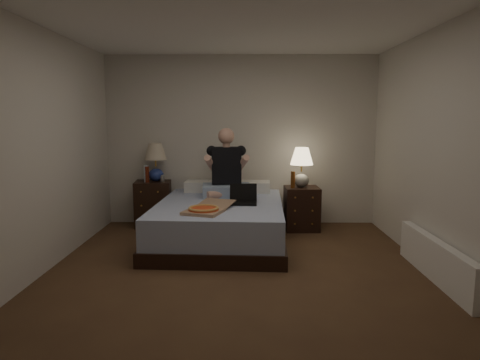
{
  "coord_description": "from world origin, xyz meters",
  "views": [
    {
      "loc": [
        0.05,
        -4.14,
        1.57
      ],
      "look_at": [
        0.0,
        0.9,
        0.85
      ],
      "focal_mm": 32.0,
      "sensor_mm": 36.0,
      "label": 1
    }
  ],
  "objects_px": {
    "person": "(226,162)",
    "radiator": "(436,260)",
    "laptop": "(243,195)",
    "nightstand_right": "(302,208)",
    "bed": "(220,222)",
    "beer_bottle_right": "(293,180)",
    "soda_can": "(162,178)",
    "water_bottle": "(146,174)",
    "pizza_box": "(204,210)",
    "lamp_right": "(301,167)",
    "lamp_left": "(156,162)",
    "nightstand_left": "(153,203)",
    "beer_bottle_left": "(147,174)"
  },
  "relations": [
    {
      "from": "person",
      "to": "radiator",
      "type": "height_order",
      "value": "person"
    },
    {
      "from": "laptop",
      "to": "nightstand_right",
      "type": "bearing_deg",
      "value": 43.54
    },
    {
      "from": "bed",
      "to": "beer_bottle_right",
      "type": "height_order",
      "value": "beer_bottle_right"
    },
    {
      "from": "bed",
      "to": "laptop",
      "type": "height_order",
      "value": "laptop"
    },
    {
      "from": "person",
      "to": "soda_can",
      "type": "bearing_deg",
      "value": 153.73
    },
    {
      "from": "water_bottle",
      "to": "soda_can",
      "type": "distance_m",
      "value": 0.24
    },
    {
      "from": "bed",
      "to": "laptop",
      "type": "xyz_separation_m",
      "value": [
        0.29,
        -0.12,
        0.38
      ]
    },
    {
      "from": "bed",
      "to": "pizza_box",
      "type": "distance_m",
      "value": 0.72
    },
    {
      "from": "water_bottle",
      "to": "radiator",
      "type": "xyz_separation_m",
      "value": [
        3.3,
        -2.05,
        -0.59
      ]
    },
    {
      "from": "lamp_right",
      "to": "water_bottle",
      "type": "height_order",
      "value": "lamp_right"
    },
    {
      "from": "pizza_box",
      "to": "radiator",
      "type": "distance_m",
      "value": 2.45
    },
    {
      "from": "lamp_left",
      "to": "person",
      "type": "distance_m",
      "value": 1.13
    },
    {
      "from": "nightstand_left",
      "to": "pizza_box",
      "type": "height_order",
      "value": "nightstand_left"
    },
    {
      "from": "water_bottle",
      "to": "beer_bottle_right",
      "type": "distance_m",
      "value": 2.11
    },
    {
      "from": "lamp_left",
      "to": "pizza_box",
      "type": "xyz_separation_m",
      "value": [
        0.84,
        -1.48,
        -0.38
      ]
    },
    {
      "from": "lamp_left",
      "to": "nightstand_right",
      "type": "bearing_deg",
      "value": -5.86
    },
    {
      "from": "bed",
      "to": "nightstand_left",
      "type": "relative_size",
      "value": 3.13
    },
    {
      "from": "lamp_right",
      "to": "water_bottle",
      "type": "bearing_deg",
      "value": 176.81
    },
    {
      "from": "nightstand_left",
      "to": "soda_can",
      "type": "bearing_deg",
      "value": -19.23
    },
    {
      "from": "beer_bottle_right",
      "to": "pizza_box",
      "type": "xyz_separation_m",
      "value": [
        -1.14,
        -1.21,
        -0.17
      ]
    },
    {
      "from": "lamp_left",
      "to": "pizza_box",
      "type": "height_order",
      "value": "lamp_left"
    },
    {
      "from": "nightstand_left",
      "to": "water_bottle",
      "type": "bearing_deg",
      "value": -136.38
    },
    {
      "from": "lamp_right",
      "to": "person",
      "type": "distance_m",
      "value": 1.07
    },
    {
      "from": "water_bottle",
      "to": "person",
      "type": "xyz_separation_m",
      "value": [
        1.18,
        -0.33,
        0.2
      ]
    },
    {
      "from": "lamp_right",
      "to": "laptop",
      "type": "distance_m",
      "value": 1.15
    },
    {
      "from": "nightstand_left",
      "to": "radiator",
      "type": "xyz_separation_m",
      "value": [
        3.22,
        -2.14,
        -0.13
      ]
    },
    {
      "from": "nightstand_left",
      "to": "radiator",
      "type": "height_order",
      "value": "nightstand_left"
    },
    {
      "from": "laptop",
      "to": "bed",
      "type": "bearing_deg",
      "value": 158.65
    },
    {
      "from": "nightstand_left",
      "to": "lamp_right",
      "type": "height_order",
      "value": "lamp_right"
    },
    {
      "from": "nightstand_left",
      "to": "bed",
      "type": "bearing_deg",
      "value": -44.93
    },
    {
      "from": "bed",
      "to": "beer_bottle_right",
      "type": "distance_m",
      "value": 1.23
    },
    {
      "from": "person",
      "to": "water_bottle",
      "type": "bearing_deg",
      "value": 159.8
    },
    {
      "from": "lamp_left",
      "to": "lamp_right",
      "type": "bearing_deg",
      "value": -5.72
    },
    {
      "from": "lamp_right",
      "to": "water_bottle",
      "type": "distance_m",
      "value": 2.23
    },
    {
      "from": "lamp_left",
      "to": "soda_can",
      "type": "distance_m",
      "value": 0.25
    },
    {
      "from": "water_bottle",
      "to": "beer_bottle_left",
      "type": "xyz_separation_m",
      "value": [
        0.02,
        -0.01,
        -0.01
      ]
    },
    {
      "from": "lamp_right",
      "to": "beer_bottle_right",
      "type": "bearing_deg",
      "value": -152.68
    },
    {
      "from": "pizza_box",
      "to": "nightstand_right",
      "type": "bearing_deg",
      "value": 62.57
    },
    {
      "from": "beer_bottle_right",
      "to": "radiator",
      "type": "bearing_deg",
      "value": -57.21
    },
    {
      "from": "lamp_right",
      "to": "soda_can",
      "type": "distance_m",
      "value": 2.02
    },
    {
      "from": "soda_can",
      "to": "person",
      "type": "distance_m",
      "value": 1.06
    },
    {
      "from": "water_bottle",
      "to": "laptop",
      "type": "xyz_separation_m",
      "value": [
        1.4,
        -0.88,
        -0.15
      ]
    },
    {
      "from": "lamp_left",
      "to": "water_bottle",
      "type": "distance_m",
      "value": 0.22
    },
    {
      "from": "pizza_box",
      "to": "radiator",
      "type": "xyz_separation_m",
      "value": [
        2.34,
        -0.66,
        -0.36
      ]
    },
    {
      "from": "laptop",
      "to": "beer_bottle_left",
      "type": "bearing_deg",
      "value": 149.33
    },
    {
      "from": "bed",
      "to": "lamp_right",
      "type": "height_order",
      "value": "lamp_right"
    },
    {
      "from": "beer_bottle_right",
      "to": "nightstand_left",
      "type": "bearing_deg",
      "value": 172.26
    },
    {
      "from": "nightstand_left",
      "to": "person",
      "type": "bearing_deg",
      "value": -26.36
    },
    {
      "from": "nightstand_left",
      "to": "pizza_box",
      "type": "bearing_deg",
      "value": -64.76
    },
    {
      "from": "nightstand_right",
      "to": "soda_can",
      "type": "bearing_deg",
      "value": 172.86
    }
  ]
}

